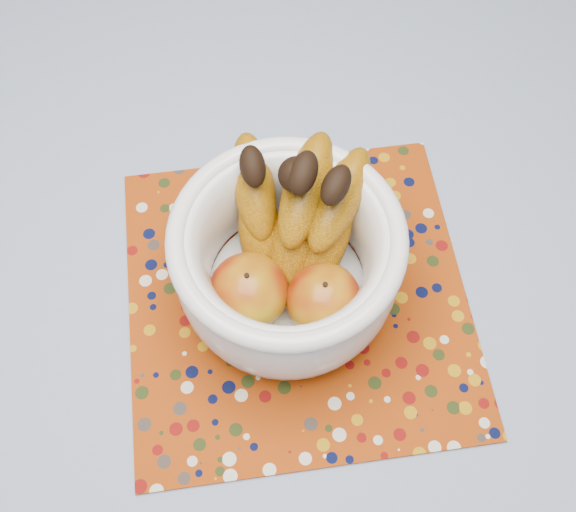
{
  "coord_description": "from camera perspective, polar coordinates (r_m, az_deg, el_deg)",
  "views": [
    {
      "loc": [
        0.12,
        -0.36,
        1.44
      ],
      "look_at": [
        0.06,
        -0.06,
        0.84
      ],
      "focal_mm": 42.0,
      "sensor_mm": 36.0,
      "label": 1
    }
  ],
  "objects": [
    {
      "name": "placemat",
      "position": [
        0.74,
        0.81,
        -3.47
      ],
      "size": [
        0.46,
        0.46,
        0.0
      ],
      "primitive_type": "cube",
      "rotation": [
        0.0,
        0.0,
        0.32
      ],
      "color": "#8D3207",
      "rests_on": "tablecloth"
    },
    {
      "name": "fruit_bowl",
      "position": [
        0.67,
        0.16,
        0.69
      ],
      "size": [
        0.23,
        0.25,
        0.19
      ],
      "color": "white",
      "rests_on": "placemat"
    },
    {
      "name": "tablecloth",
      "position": [
        0.78,
        -3.69,
        1.57
      ],
      "size": [
        1.32,
        1.32,
        0.01
      ],
      "primitive_type": "cube",
      "color": "slate",
      "rests_on": "table"
    },
    {
      "name": "table",
      "position": [
        0.85,
        -3.38,
        -1.05
      ],
      "size": [
        1.2,
        1.2,
        0.75
      ],
      "color": "brown",
      "rests_on": "ground"
    }
  ]
}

